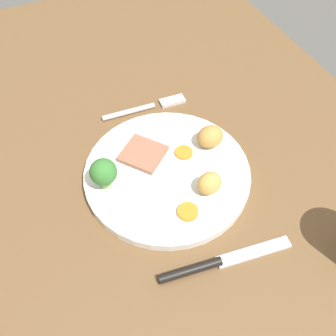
{
  "coord_description": "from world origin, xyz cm",
  "views": [
    {
      "loc": [
        32.72,
        -11.8,
        51.38
      ],
      "look_at": [
        0.31,
        2.94,
        6.0
      ],
      "focal_mm": 41.41,
      "sensor_mm": 36.0,
      "label": 1
    }
  ],
  "objects_px": {
    "dinner_plate": "(168,175)",
    "knife": "(214,263)",
    "roast_potato_right": "(210,137)",
    "broccoli_floret": "(103,173)",
    "meat_slice_main": "(143,154)",
    "fork": "(147,107)",
    "carrot_coin_front": "(184,153)",
    "roast_potato_left": "(209,183)",
    "carrot_coin_back": "(188,212)"
  },
  "relations": [
    {
      "from": "dinner_plate",
      "to": "carrot_coin_front",
      "type": "distance_m",
      "value": 0.05
    },
    {
      "from": "roast_potato_right",
      "to": "dinner_plate",
      "type": "bearing_deg",
      "value": -73.72
    },
    {
      "from": "roast_potato_right",
      "to": "carrot_coin_back",
      "type": "bearing_deg",
      "value": -41.15
    },
    {
      "from": "dinner_plate",
      "to": "carrot_coin_back",
      "type": "xyz_separation_m",
      "value": [
        0.08,
        -0.0,
        0.01
      ]
    },
    {
      "from": "meat_slice_main",
      "to": "knife",
      "type": "bearing_deg",
      "value": 5.07
    },
    {
      "from": "broccoli_floret",
      "to": "carrot_coin_back",
      "type": "bearing_deg",
      "value": 43.82
    },
    {
      "from": "dinner_plate",
      "to": "carrot_coin_back",
      "type": "distance_m",
      "value": 0.08
    },
    {
      "from": "broccoli_floret",
      "to": "fork",
      "type": "xyz_separation_m",
      "value": [
        -0.14,
        0.12,
        -0.04
      ]
    },
    {
      "from": "roast_potato_right",
      "to": "fork",
      "type": "height_order",
      "value": "roast_potato_right"
    },
    {
      "from": "fork",
      "to": "carrot_coin_front",
      "type": "bearing_deg",
      "value": -82.91
    },
    {
      "from": "carrot_coin_front",
      "to": "roast_potato_left",
      "type": "bearing_deg",
      "value": 1.61
    },
    {
      "from": "carrot_coin_back",
      "to": "knife",
      "type": "height_order",
      "value": "carrot_coin_back"
    },
    {
      "from": "carrot_coin_front",
      "to": "broccoli_floret",
      "type": "bearing_deg",
      "value": -86.52
    },
    {
      "from": "carrot_coin_front",
      "to": "roast_potato_right",
      "type": "bearing_deg",
      "value": 91.34
    },
    {
      "from": "meat_slice_main",
      "to": "knife",
      "type": "height_order",
      "value": "meat_slice_main"
    },
    {
      "from": "dinner_plate",
      "to": "knife",
      "type": "distance_m",
      "value": 0.15
    },
    {
      "from": "carrot_coin_back",
      "to": "roast_potato_left",
      "type": "bearing_deg",
      "value": 116.7
    },
    {
      "from": "roast_potato_right",
      "to": "roast_potato_left",
      "type": "bearing_deg",
      "value": -29.1
    },
    {
      "from": "dinner_plate",
      "to": "roast_potato_right",
      "type": "xyz_separation_m",
      "value": [
        -0.02,
        0.08,
        0.02
      ]
    },
    {
      "from": "dinner_plate",
      "to": "carrot_coin_front",
      "type": "relative_size",
      "value": 9.02
    },
    {
      "from": "dinner_plate",
      "to": "broccoli_floret",
      "type": "relative_size",
      "value": 4.85
    },
    {
      "from": "dinner_plate",
      "to": "roast_potato_right",
      "type": "relative_size",
      "value": 5.92
    },
    {
      "from": "roast_potato_left",
      "to": "broccoli_floret",
      "type": "height_order",
      "value": "broccoli_floret"
    },
    {
      "from": "roast_potato_right",
      "to": "knife",
      "type": "distance_m",
      "value": 0.2
    },
    {
      "from": "roast_potato_right",
      "to": "knife",
      "type": "bearing_deg",
      "value": -26.13
    },
    {
      "from": "carrot_coin_front",
      "to": "fork",
      "type": "relative_size",
      "value": 0.18
    },
    {
      "from": "roast_potato_left",
      "to": "carrot_coin_front",
      "type": "distance_m",
      "value": 0.08
    },
    {
      "from": "dinner_plate",
      "to": "fork",
      "type": "height_order",
      "value": "dinner_plate"
    },
    {
      "from": "dinner_plate",
      "to": "knife",
      "type": "xyz_separation_m",
      "value": [
        0.15,
        -0.0,
        -0.0
      ]
    },
    {
      "from": "roast_potato_right",
      "to": "carrot_coin_front",
      "type": "distance_m",
      "value": 0.05
    },
    {
      "from": "carrot_coin_front",
      "to": "broccoli_floret",
      "type": "height_order",
      "value": "broccoli_floret"
    },
    {
      "from": "knife",
      "to": "roast_potato_left",
      "type": "bearing_deg",
      "value": 73.17
    },
    {
      "from": "meat_slice_main",
      "to": "fork",
      "type": "relative_size",
      "value": 0.4
    },
    {
      "from": "dinner_plate",
      "to": "roast_potato_right",
      "type": "bearing_deg",
      "value": 106.28
    },
    {
      "from": "dinner_plate",
      "to": "knife",
      "type": "bearing_deg",
      "value": -1.53
    },
    {
      "from": "meat_slice_main",
      "to": "roast_potato_right",
      "type": "xyz_separation_m",
      "value": [
        0.02,
        0.11,
        0.01
      ]
    },
    {
      "from": "meat_slice_main",
      "to": "roast_potato_right",
      "type": "relative_size",
      "value": 1.44
    },
    {
      "from": "fork",
      "to": "roast_potato_right",
      "type": "bearing_deg",
      "value": -63.93
    },
    {
      "from": "fork",
      "to": "broccoli_floret",
      "type": "bearing_deg",
      "value": -127.85
    },
    {
      "from": "meat_slice_main",
      "to": "roast_potato_left",
      "type": "height_order",
      "value": "roast_potato_left"
    },
    {
      "from": "roast_potato_right",
      "to": "fork",
      "type": "bearing_deg",
      "value": -157.36
    },
    {
      "from": "meat_slice_main",
      "to": "roast_potato_left",
      "type": "xyz_separation_m",
      "value": [
        0.1,
        0.06,
        0.01
      ]
    },
    {
      "from": "carrot_coin_back",
      "to": "meat_slice_main",
      "type": "bearing_deg",
      "value": -171.97
    },
    {
      "from": "roast_potato_right",
      "to": "carrot_coin_back",
      "type": "xyz_separation_m",
      "value": [
        0.1,
        -0.09,
        -0.01
      ]
    },
    {
      "from": "dinner_plate",
      "to": "carrot_coin_back",
      "type": "relative_size",
      "value": 8.49
    },
    {
      "from": "roast_potato_left",
      "to": "knife",
      "type": "relative_size",
      "value": 0.2
    },
    {
      "from": "broccoli_floret",
      "to": "fork",
      "type": "bearing_deg",
      "value": 138.73
    },
    {
      "from": "roast_potato_right",
      "to": "carrot_coin_front",
      "type": "height_order",
      "value": "roast_potato_right"
    },
    {
      "from": "carrot_coin_back",
      "to": "fork",
      "type": "distance_m",
      "value": 0.23
    },
    {
      "from": "roast_potato_left",
      "to": "broccoli_floret",
      "type": "bearing_deg",
      "value": -117.65
    }
  ]
}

